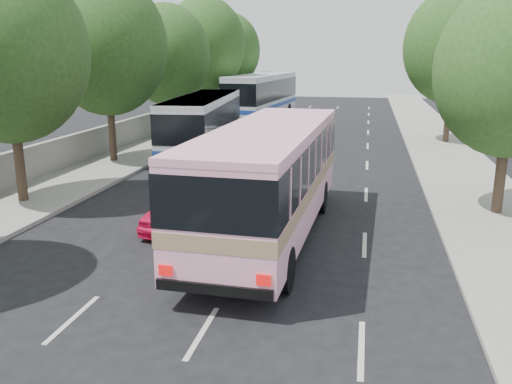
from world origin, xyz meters
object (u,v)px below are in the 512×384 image
(tour_coach_rear, at_px, (262,93))
(pink_taxi, at_px, (184,206))
(white_pickup, at_px, (243,146))
(pink_bus, at_px, (269,170))
(tour_coach_front, at_px, (203,121))

(tour_coach_rear, bearing_deg, pink_taxi, -79.22)
(white_pickup, bearing_deg, pink_bus, -75.29)
(pink_taxi, height_order, tour_coach_front, tour_coach_front)
(white_pickup, bearing_deg, pink_taxi, -88.78)
(pink_bus, height_order, tour_coach_front, pink_bus)
(white_pickup, height_order, tour_coach_front, tour_coach_front)
(pink_taxi, distance_m, white_pickup, 11.32)
(white_pickup, bearing_deg, tour_coach_rear, 95.60)
(pink_taxi, bearing_deg, pink_bus, -6.73)
(tour_coach_front, height_order, tour_coach_rear, tour_coach_rear)
(pink_taxi, relative_size, tour_coach_rear, 0.31)
(pink_bus, relative_size, tour_coach_front, 0.97)
(pink_taxi, xyz_separation_m, white_pickup, (-0.62, 11.30, 0.07))
(pink_bus, relative_size, white_pickup, 2.07)
(pink_bus, xyz_separation_m, white_pickup, (-3.56, 11.92, -1.38))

